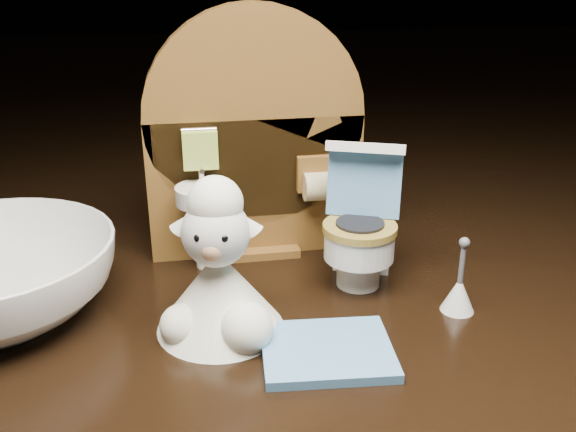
# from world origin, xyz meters

# --- Properties ---
(backdrop_panel) EXTENTS (0.13, 0.05, 0.15)m
(backdrop_panel) POSITION_xyz_m (-0.00, 0.06, 0.07)
(backdrop_panel) COLOR brown
(backdrop_panel) RESTS_ON ground
(toy_toilet) EXTENTS (0.05, 0.06, 0.08)m
(toy_toilet) POSITION_xyz_m (0.05, 0.02, 0.03)
(toy_toilet) COLOR white
(toy_toilet) RESTS_ON ground
(bath_mat) EXTENTS (0.06, 0.05, 0.00)m
(bath_mat) POSITION_xyz_m (0.02, -0.06, 0.00)
(bath_mat) COLOR #538ABD
(bath_mat) RESTS_ON ground
(toilet_brush) EXTENTS (0.02, 0.02, 0.04)m
(toilet_brush) POSITION_xyz_m (0.09, -0.03, 0.01)
(toilet_brush) COLOR white
(toilet_brush) RESTS_ON ground
(plush_lamb) EXTENTS (0.06, 0.06, 0.08)m
(plush_lamb) POSITION_xyz_m (-0.03, -0.02, 0.03)
(plush_lamb) COLOR white
(plush_lamb) RESTS_ON ground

